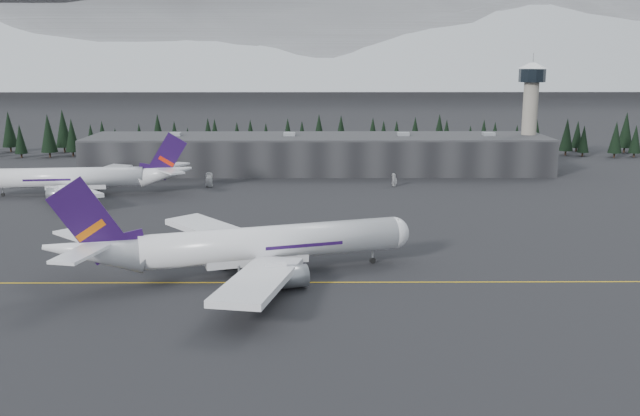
{
  "coord_description": "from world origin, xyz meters",
  "views": [
    {
      "loc": [
        -1.06,
        -124.31,
        39.73
      ],
      "look_at": [
        0.0,
        20.0,
        9.0
      ],
      "focal_mm": 40.0,
      "sensor_mm": 36.0,
      "label": 1
    }
  ],
  "objects_px": {
    "terminal": "(318,153)",
    "jet_parked": "(85,178)",
    "jet_main": "(241,246)",
    "gse_vehicle_a": "(209,185)",
    "control_tower": "(530,104)",
    "gse_vehicle_b": "(395,184)"
  },
  "relations": [
    {
      "from": "terminal",
      "to": "jet_main",
      "type": "height_order",
      "value": "jet_main"
    },
    {
      "from": "jet_parked",
      "to": "gse_vehicle_b",
      "type": "xyz_separation_m",
      "value": [
        92.06,
        12.98,
        -4.4
      ]
    },
    {
      "from": "control_tower",
      "to": "gse_vehicle_b",
      "type": "distance_m",
      "value": 65.23
    },
    {
      "from": "terminal",
      "to": "gse_vehicle_b",
      "type": "xyz_separation_m",
      "value": [
        23.84,
        -30.5,
        -5.59
      ]
    },
    {
      "from": "jet_main",
      "to": "jet_parked",
      "type": "relative_size",
      "value": 1.08
    },
    {
      "from": "jet_parked",
      "to": "gse_vehicle_b",
      "type": "bearing_deg",
      "value": -177.6
    },
    {
      "from": "jet_parked",
      "to": "gse_vehicle_b",
      "type": "distance_m",
      "value": 93.07
    },
    {
      "from": "terminal",
      "to": "jet_parked",
      "type": "height_order",
      "value": "jet_parked"
    },
    {
      "from": "jet_parked",
      "to": "gse_vehicle_a",
      "type": "height_order",
      "value": "jet_parked"
    },
    {
      "from": "control_tower",
      "to": "gse_vehicle_a",
      "type": "relative_size",
      "value": 8.13
    },
    {
      "from": "terminal",
      "to": "jet_parked",
      "type": "distance_m",
      "value": 80.91
    },
    {
      "from": "jet_parked",
      "to": "gse_vehicle_a",
      "type": "xyz_separation_m",
      "value": [
        34.36,
        12.21,
        -4.46
      ]
    },
    {
      "from": "jet_parked",
      "to": "gse_vehicle_b",
      "type": "relative_size",
      "value": 14.84
    },
    {
      "from": "control_tower",
      "to": "jet_parked",
      "type": "bearing_deg",
      "value": -162.02
    },
    {
      "from": "jet_main",
      "to": "jet_parked",
      "type": "distance_m",
      "value": 95.61
    },
    {
      "from": "jet_main",
      "to": "gse_vehicle_b",
      "type": "bearing_deg",
      "value": 50.0
    },
    {
      "from": "jet_main",
      "to": "gse_vehicle_a",
      "type": "distance_m",
      "value": 93.53
    },
    {
      "from": "terminal",
      "to": "control_tower",
      "type": "xyz_separation_m",
      "value": [
        75.0,
        3.0,
        17.11
      ]
    },
    {
      "from": "terminal",
      "to": "control_tower",
      "type": "distance_m",
      "value": 76.98
    },
    {
      "from": "jet_main",
      "to": "terminal",
      "type": "bearing_deg",
      "value": 65.86
    },
    {
      "from": "jet_parked",
      "to": "jet_main",
      "type": "bearing_deg",
      "value": 118.44
    },
    {
      "from": "gse_vehicle_b",
      "to": "jet_parked",
      "type": "bearing_deg",
      "value": -96.43
    }
  ]
}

